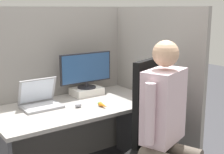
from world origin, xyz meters
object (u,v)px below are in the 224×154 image
(monitor, at_px, (86,70))
(stapler, at_px, (142,93))
(laptop, at_px, (40,102))
(carrot_toy, at_px, (103,105))
(office_chair, at_px, (156,136))
(person, at_px, (167,122))
(paper_box, at_px, (87,91))

(monitor, xyz_separation_m, stapler, (0.41, -0.34, -0.22))
(laptop, distance_m, carrot_toy, 0.54)
(monitor, height_order, office_chair, office_chair)
(carrot_toy, xyz_separation_m, office_chair, (0.14, -0.50, -0.14))
(laptop, xyz_separation_m, office_chair, (0.57, -0.82, -0.17))
(monitor, distance_m, carrot_toy, 0.49)
(office_chair, xyz_separation_m, person, (-0.06, -0.17, 0.18))
(monitor, relative_size, carrot_toy, 4.30)
(laptop, relative_size, carrot_toy, 2.57)
(monitor, distance_m, laptop, 0.57)
(laptop, bearing_deg, stapler, -13.89)
(person, bearing_deg, laptop, 117.28)
(office_chair, bearing_deg, stapler, 58.37)
(carrot_toy, relative_size, person, 0.10)
(person, bearing_deg, stapler, 60.85)
(monitor, bearing_deg, stapler, -39.31)
(office_chair, relative_size, person, 0.87)
(stapler, distance_m, person, 0.87)
(stapler, height_order, carrot_toy, stapler)
(carrot_toy, distance_m, person, 0.67)
(laptop, height_order, person, person)
(paper_box, xyz_separation_m, stapler, (0.41, -0.33, -0.01))
(monitor, height_order, laptop, monitor)
(office_chair, bearing_deg, laptop, 125.02)
(paper_box, relative_size, person, 0.22)
(paper_box, relative_size, laptop, 0.89)
(office_chair, bearing_deg, monitor, 93.12)
(stapler, xyz_separation_m, person, (-0.42, -0.76, 0.03))
(monitor, height_order, person, person)
(stapler, xyz_separation_m, office_chair, (-0.36, -0.59, -0.15))
(carrot_toy, bearing_deg, person, -83.01)
(paper_box, xyz_separation_m, carrot_toy, (-0.09, -0.42, -0.02))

